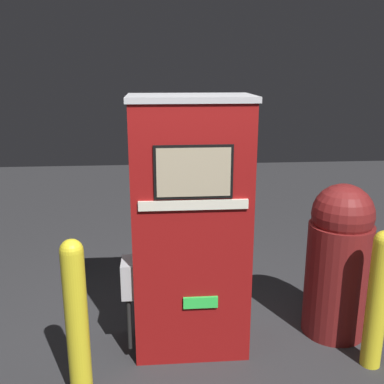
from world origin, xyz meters
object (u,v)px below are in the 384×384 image
Objects in this scene: gas_pump at (190,229)px; trash_bin at (339,259)px; safety_bollard_far at (378,297)px; safety_bollard at (77,318)px.

gas_pump is 1.54× the size of trash_bin.
safety_bollard_far is (1.28, -0.36, -0.41)m from gas_pump.
trash_bin reaches higher than safety_bollard.
safety_bollard_far is at bearing -15.56° from gas_pump.
trash_bin is (1.17, 0.09, -0.32)m from gas_pump.
trash_bin is (1.93, 0.61, 0.06)m from safety_bollard.
trash_bin is at bearing 4.34° from gas_pump.
safety_bollard is at bearing -145.48° from gas_pump.
gas_pump is at bearing 34.52° from safety_bollard.
gas_pump reaches higher than trash_bin.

